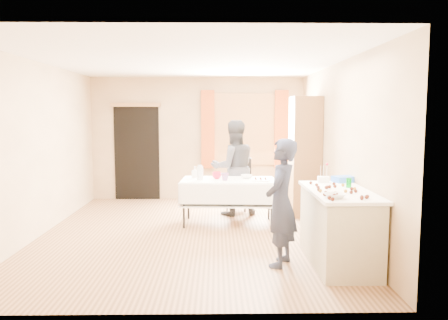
{
  "coord_description": "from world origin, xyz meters",
  "views": [
    {
      "loc": [
        0.41,
        -6.58,
        1.82
      ],
      "look_at": [
        0.52,
        0.0,
        1.13
      ],
      "focal_mm": 35.0,
      "sensor_mm": 36.0,
      "label": 1
    }
  ],
  "objects_px": {
    "cabinet": "(305,156)",
    "woman": "(234,168)",
    "party_table": "(228,197)",
    "girl": "(281,203)",
    "counter": "(338,227)",
    "chair": "(239,194)"
  },
  "relations": [
    {
      "from": "cabinet",
      "to": "woman",
      "type": "height_order",
      "value": "cabinet"
    },
    {
      "from": "party_table",
      "to": "girl",
      "type": "height_order",
      "value": "girl"
    },
    {
      "from": "counter",
      "to": "girl",
      "type": "relative_size",
      "value": 0.98
    },
    {
      "from": "party_table",
      "to": "girl",
      "type": "xyz_separation_m",
      "value": [
        0.58,
        -2.02,
        0.32
      ]
    },
    {
      "from": "counter",
      "to": "party_table",
      "type": "relative_size",
      "value": 0.94
    },
    {
      "from": "cabinet",
      "to": "counter",
      "type": "distance_m",
      "value": 2.67
    },
    {
      "from": "chair",
      "to": "counter",
      "type": "bearing_deg",
      "value": -53.07
    },
    {
      "from": "girl",
      "to": "woman",
      "type": "height_order",
      "value": "woman"
    },
    {
      "from": "cabinet",
      "to": "chair",
      "type": "height_order",
      "value": "cabinet"
    },
    {
      "from": "party_table",
      "to": "woman",
      "type": "xyz_separation_m",
      "value": [
        0.12,
        0.67,
        0.41
      ]
    },
    {
      "from": "girl",
      "to": "woman",
      "type": "distance_m",
      "value": 2.74
    },
    {
      "from": "girl",
      "to": "woman",
      "type": "xyz_separation_m",
      "value": [
        -0.46,
        2.7,
        0.09
      ]
    },
    {
      "from": "party_table",
      "to": "chair",
      "type": "relative_size",
      "value": 1.62
    },
    {
      "from": "counter",
      "to": "party_table",
      "type": "height_order",
      "value": "counter"
    },
    {
      "from": "woman",
      "to": "cabinet",
      "type": "bearing_deg",
      "value": 164.9
    },
    {
      "from": "counter",
      "to": "chair",
      "type": "distance_m",
      "value": 3.27
    },
    {
      "from": "party_table",
      "to": "chair",
      "type": "distance_m",
      "value": 1.16
    },
    {
      "from": "counter",
      "to": "party_table",
      "type": "xyz_separation_m",
      "value": [
        -1.3,
        1.97,
        -0.01
      ]
    },
    {
      "from": "counter",
      "to": "chair",
      "type": "xyz_separation_m",
      "value": [
        -1.06,
        3.09,
        -0.16
      ]
    },
    {
      "from": "counter",
      "to": "party_table",
      "type": "bearing_deg",
      "value": 123.32
    },
    {
      "from": "cabinet",
      "to": "counter",
      "type": "height_order",
      "value": "cabinet"
    },
    {
      "from": "counter",
      "to": "woman",
      "type": "distance_m",
      "value": 2.92
    }
  ]
}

